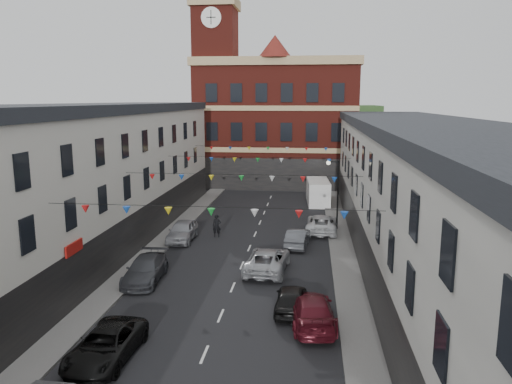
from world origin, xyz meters
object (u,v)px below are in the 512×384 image
at_px(car_left_e, 182,231).
at_px(pedestrian, 217,226).
at_px(street_lamp, 335,185).
at_px(car_left_c, 106,345).
at_px(white_van, 318,192).
at_px(car_left_d, 145,270).
at_px(car_right_d, 291,299).
at_px(car_right_c, 312,310).
at_px(moving_car, 267,260).
at_px(car_right_f, 322,224).
at_px(car_right_e, 298,238).

xyz_separation_m(car_left_e, pedestrian, (2.50, 1.35, 0.13)).
bearing_deg(street_lamp, car_left_c, -114.89).
bearing_deg(white_van, car_left_c, -108.99).
xyz_separation_m(car_left_d, white_van, (10.81, 24.55, 0.54)).
xyz_separation_m(car_left_e, car_right_d, (9.10, -12.47, -0.11)).
distance_m(car_left_e, white_van, 18.99).
height_order(street_lamp, car_right_d, street_lamp).
xyz_separation_m(car_left_e, car_right_c, (10.18, -13.91, -0.05)).
relative_size(car_left_d, moving_car, 0.92).
bearing_deg(car_left_d, car_right_f, 46.07).
relative_size(car_left_c, moving_car, 0.90).
xyz_separation_m(street_lamp, moving_car, (-4.75, -10.91, -3.14)).
distance_m(street_lamp, moving_car, 12.31).
height_order(white_van, pedestrian, white_van).
bearing_deg(car_left_e, car_right_f, 17.76).
distance_m(car_left_c, car_right_d, 9.66).
relative_size(car_left_c, car_left_e, 1.05).
bearing_deg(car_right_f, moving_car, 72.97).
relative_size(street_lamp, car_right_c, 1.16).
distance_m(car_right_c, white_van, 29.52).
relative_size(street_lamp, car_right_d, 1.48).
bearing_deg(pedestrian, car_left_e, -158.80).
xyz_separation_m(car_left_d, car_right_e, (9.11, 8.39, -0.03)).
bearing_deg(moving_car, car_right_c, 115.09).
bearing_deg(street_lamp, car_right_c, -95.77).
distance_m(car_left_e, car_right_e, 9.12).
xyz_separation_m(car_left_d, car_left_e, (0.00, 8.95, 0.07)).
bearing_deg(car_right_d, moving_car, -72.17).
bearing_deg(car_left_c, car_left_d, 100.72).
height_order(car_left_d, car_left_e, car_left_e).
relative_size(moving_car, pedestrian, 2.93).
xyz_separation_m(car_right_e, car_right_f, (1.89, 4.32, 0.06)).
distance_m(car_left_c, car_right_f, 24.08).
distance_m(car_left_d, pedestrian, 10.60).
height_order(car_left_e, moving_car, car_left_e).
relative_size(car_left_d, pedestrian, 2.70).
height_order(car_right_d, white_van, white_van).
bearing_deg(car_right_f, car_left_e, 21.95).
xyz_separation_m(car_right_c, car_right_d, (-1.08, 1.44, -0.06)).
xyz_separation_m(street_lamp, car_right_f, (-1.05, -0.82, -3.15)).
bearing_deg(car_right_c, car_left_e, -59.65).
relative_size(car_right_e, car_right_f, 0.78).
relative_size(car_right_d, car_right_e, 0.95).
height_order(car_right_c, car_right_d, car_right_c).
xyz_separation_m(car_left_d, car_right_f, (11.00, 12.71, 0.03)).
relative_size(car_left_e, pedestrian, 2.52).
bearing_deg(car_right_e, street_lamp, -113.45).
height_order(car_right_c, white_van, white_van).
distance_m(street_lamp, car_right_f, 3.42).
height_order(car_left_d, car_right_c, car_right_c).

